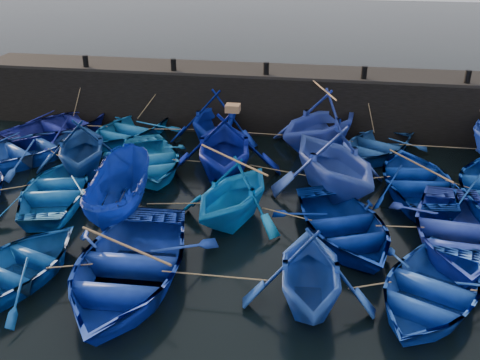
# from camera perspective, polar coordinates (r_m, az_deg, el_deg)

# --- Properties ---
(ground) EXTENTS (120.00, 120.00, 0.00)m
(ground) POSITION_cam_1_polar(r_m,az_deg,el_deg) (15.04, -2.09, -7.55)
(ground) COLOR black
(ground) RESTS_ON ground
(quay_wall) EXTENTS (26.00, 2.50, 2.50)m
(quay_wall) POSITION_cam_1_polar(r_m,az_deg,el_deg) (24.03, 3.00, 8.53)
(quay_wall) COLOR black
(quay_wall) RESTS_ON ground
(quay_top) EXTENTS (26.00, 2.50, 0.12)m
(quay_top) POSITION_cam_1_polar(r_m,az_deg,el_deg) (23.69, 3.07, 11.56)
(quay_top) COLOR black
(quay_top) RESTS_ON quay_wall
(bollard_0) EXTENTS (0.24, 0.24, 0.50)m
(bollard_0) POSITION_cam_1_polar(r_m,az_deg,el_deg) (24.99, -16.14, 12.08)
(bollard_0) COLOR black
(bollard_0) RESTS_ON quay_top
(bollard_1) EXTENTS (0.24, 0.24, 0.50)m
(bollard_1) POSITION_cam_1_polar(r_m,az_deg,el_deg) (23.56, -7.11, 12.11)
(bollard_1) COLOR black
(bollard_1) RESTS_ON quay_top
(bollard_2) EXTENTS (0.24, 0.24, 0.50)m
(bollard_2) POSITION_cam_1_polar(r_m,az_deg,el_deg) (22.75, 2.80, 11.80)
(bollard_2) COLOR black
(bollard_2) RESTS_ON quay_top
(bollard_3) EXTENTS (0.24, 0.24, 0.50)m
(bollard_3) POSITION_cam_1_polar(r_m,az_deg,el_deg) (22.62, 13.10, 11.11)
(bollard_3) COLOR black
(bollard_3) RESTS_ON quay_top
(bollard_4) EXTENTS (0.24, 0.24, 0.50)m
(bollard_4) POSITION_cam_1_polar(r_m,az_deg,el_deg) (23.20, 23.13, 10.10)
(bollard_4) COLOR black
(bollard_4) RESTS_ON quay_top
(boat_0) EXTENTS (5.73, 6.13, 1.04)m
(boat_0) POSITION_cam_1_polar(r_m,az_deg,el_deg) (24.26, -18.53, 5.58)
(boat_0) COLOR navy
(boat_0) RESTS_ON ground
(boat_1) EXTENTS (4.66, 5.49, 0.97)m
(boat_1) POSITION_cam_1_polar(r_m,az_deg,el_deg) (23.12, -11.87, 5.33)
(boat_1) COLOR #1560A4
(boat_1) RESTS_ON ground
(boat_2) EXTENTS (3.78, 4.35, 2.24)m
(boat_2) POSITION_cam_1_polar(r_m,az_deg,el_deg) (22.10, -2.73, 6.67)
(boat_2) COLOR navy
(boat_2) RESTS_ON ground
(boat_3) EXTENTS (6.06, 6.23, 2.50)m
(boat_3) POSITION_cam_1_polar(r_m,az_deg,el_deg) (21.52, 8.66, 6.25)
(boat_3) COLOR blue
(boat_3) RESTS_ON ground
(boat_4) EXTENTS (4.93, 5.41, 0.92)m
(boat_4) POSITION_cam_1_polar(r_m,az_deg,el_deg) (21.63, 14.26, 3.62)
(boat_4) COLOR navy
(boat_4) RESTS_ON ground
(boat_6) EXTENTS (5.62, 6.00, 1.01)m
(boat_6) POSITION_cam_1_polar(r_m,az_deg,el_deg) (22.10, -21.80, 3.15)
(boat_6) COLOR navy
(boat_6) RESTS_ON ground
(boat_7) EXTENTS (4.76, 5.07, 2.14)m
(boat_7) POSITION_cam_1_polar(r_m,az_deg,el_deg) (20.08, -16.51, 3.54)
(boat_7) COLOR navy
(boat_7) RESTS_ON ground
(boat_8) EXTENTS (5.00, 5.62, 0.96)m
(boat_8) POSITION_cam_1_polar(r_m,az_deg,el_deg) (19.85, -9.70, 2.15)
(boat_8) COLOR blue
(boat_8) RESTS_ON ground
(boat_9) EXTENTS (4.93, 5.44, 2.49)m
(boat_9) POSITION_cam_1_polar(r_m,az_deg,el_deg) (18.84, -1.65, 3.74)
(boat_9) COLOR #051281
(boat_9) RESTS_ON ground
(boat_10) EXTENTS (5.96, 6.20, 2.51)m
(boat_10) POSITION_cam_1_polar(r_m,az_deg,el_deg) (17.98, 10.02, 2.31)
(boat_10) COLOR #2F4BB4
(boat_10) RESTS_ON ground
(boat_11) EXTENTS (3.99, 5.20, 1.00)m
(boat_11) POSITION_cam_1_polar(r_m,az_deg,el_deg) (18.91, 18.40, 0.03)
(boat_11) COLOR navy
(boat_11) RESTS_ON ground
(boat_14) EXTENTS (4.16, 5.06, 0.92)m
(boat_14) POSITION_cam_1_polar(r_m,az_deg,el_deg) (18.36, -18.96, -0.98)
(boat_14) COLOR #145DB2
(boat_14) RESTS_ON ground
(boat_15) EXTENTS (2.17, 4.52, 1.68)m
(boat_15) POSITION_cam_1_polar(r_m,az_deg,el_deg) (16.71, -12.90, -1.37)
(boat_15) COLOR navy
(boat_15) RESTS_ON ground
(boat_16) EXTENTS (4.40, 4.74, 2.04)m
(boat_16) POSITION_cam_1_polar(r_m,az_deg,el_deg) (15.97, -0.76, -1.25)
(boat_16) COLOR blue
(boat_16) RESTS_ON ground
(boat_17) EXTENTS (4.93, 5.65, 0.98)m
(boat_17) POSITION_cam_1_polar(r_m,az_deg,el_deg) (15.57, 10.99, -4.73)
(boat_17) COLOR navy
(boat_17) RESTS_ON ground
(boat_18) EXTENTS (4.08, 5.42, 1.07)m
(boat_18) POSITION_cam_1_polar(r_m,az_deg,el_deg) (16.10, 22.20, -5.03)
(boat_18) COLOR #253AB8
(boat_18) RESTS_ON ground
(boat_21) EXTENTS (4.25, 5.02, 0.89)m
(boat_21) POSITION_cam_1_polar(r_m,az_deg,el_deg) (14.69, -23.02, -8.64)
(boat_21) COLOR navy
(boat_21) RESTS_ON ground
(boat_22) EXTENTS (4.30, 5.82, 1.17)m
(boat_22) POSITION_cam_1_polar(r_m,az_deg,el_deg) (13.65, -11.99, -9.00)
(boat_22) COLOR #143199
(boat_22) RESTS_ON ground
(boat_23) EXTENTS (3.46, 3.92, 1.93)m
(boat_23) POSITION_cam_1_polar(r_m,az_deg,el_deg) (12.68, 7.49, -9.51)
(boat_23) COLOR #1A43A0
(boat_23) RESTS_ON ground
(boat_24) EXTENTS (4.77, 5.41, 0.93)m
(boat_24) POSITION_cam_1_polar(r_m,az_deg,el_deg) (13.58, 19.60, -10.88)
(boat_24) COLOR #1744B7
(boat_24) RESTS_ON ground
(wooden_crate) EXTENTS (0.48, 0.43, 0.25)m
(wooden_crate) POSITION_cam_1_polar(r_m,az_deg,el_deg) (18.32, -0.78, 7.68)
(wooden_crate) COLOR #8F633E
(wooden_crate) RESTS_ON boat_9
(mooring_ropes) EXTENTS (17.90, 11.88, 2.10)m
(mooring_ropes) POSITION_cam_1_polar(r_m,az_deg,el_deg) (18.95, 1.56, 2.68)
(mooring_ropes) COLOR tan
(mooring_ropes) RESTS_ON ground
(loose_oars) EXTENTS (10.01, 12.08, 1.56)m
(loose_oars) POSITION_cam_1_polar(r_m,az_deg,el_deg) (16.78, 5.29, 2.57)
(loose_oars) COLOR #99724C
(loose_oars) RESTS_ON ground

